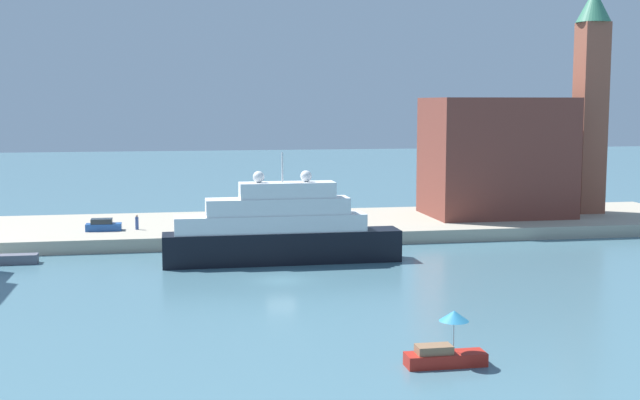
# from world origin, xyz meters

# --- Properties ---
(ground) EXTENTS (400.00, 400.00, 0.00)m
(ground) POSITION_xyz_m (0.00, 0.00, 0.00)
(ground) COLOR slate
(quay_dock) EXTENTS (110.00, 20.64, 1.43)m
(quay_dock) POSITION_xyz_m (0.00, 26.32, 0.71)
(quay_dock) COLOR #ADA38E
(quay_dock) RESTS_ON ground
(large_yacht) EXTENTS (22.77, 3.52, 10.65)m
(large_yacht) POSITION_xyz_m (0.93, 8.01, 3.10)
(large_yacht) COLOR black
(large_yacht) RESTS_ON ground
(small_motorboat) EXTENTS (4.75, 1.75, 3.28)m
(small_motorboat) POSITION_xyz_m (6.34, -25.02, 1.06)
(small_motorboat) COLOR #B22319
(small_motorboat) RESTS_ON ground
(work_barge) EXTENTS (6.19, 1.46, 0.91)m
(work_barge) POSITION_xyz_m (-25.08, 11.94, 0.46)
(work_barge) COLOR #595966
(work_barge) RESTS_ON ground
(harbor_building) EXTENTS (16.89, 11.46, 14.50)m
(harbor_building) POSITION_xyz_m (30.37, 26.83, 8.68)
(harbor_building) COLOR brown
(harbor_building) RESTS_ON quay_dock
(bell_tower) EXTENTS (4.31, 4.31, 27.99)m
(bell_tower) POSITION_xyz_m (42.87, 27.19, 16.53)
(bell_tower) COLOR #93513D
(bell_tower) RESTS_ON quay_dock
(parked_car) EXTENTS (3.80, 1.62, 1.32)m
(parked_car) POSITION_xyz_m (-16.62, 22.41, 2.00)
(parked_car) COLOR #1E4C99
(parked_car) RESTS_ON quay_dock
(person_figure) EXTENTS (0.36, 0.36, 1.65)m
(person_figure) POSITION_xyz_m (-13.02, 22.56, 2.19)
(person_figure) COLOR #334C8C
(person_figure) RESTS_ON quay_dock
(mooring_bollard) EXTENTS (0.45, 0.45, 0.68)m
(mooring_bollard) POSITION_xyz_m (4.56, 17.25, 1.77)
(mooring_bollard) COLOR black
(mooring_bollard) RESTS_ON quay_dock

